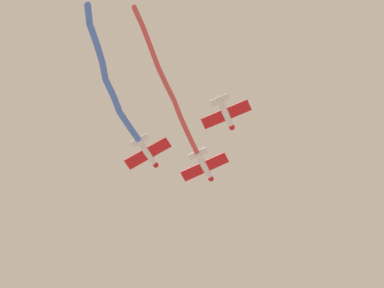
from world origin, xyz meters
TOP-DOWN VIEW (x-y plane):
  - airplane_lead at (-5.64, -4.22)m, footprint 5.69×7.65m
  - smoke_trail_lead at (8.66, -3.47)m, footprint 23.99×2.49m
  - airplane_left_wing at (0.42, -11.00)m, footprint 5.76×7.71m
  - smoke_trail_left_wing at (13.56, -10.11)m, footprint 21.58×5.03m
  - airplane_right_wing at (0.47, 2.51)m, footprint 5.76×7.71m

SIDE VIEW (x-z plane):
  - smoke_trail_left_wing at x=13.56m, z-range 79.50..81.41m
  - airplane_lead at x=-5.64m, z-range 79.82..81.75m
  - airplane_left_wing at x=0.42m, z-range 79.82..81.75m
  - airplane_right_wing at x=0.47m, z-range 80.12..82.05m
  - smoke_trail_lead at x=8.66m, z-range 80.72..84.71m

